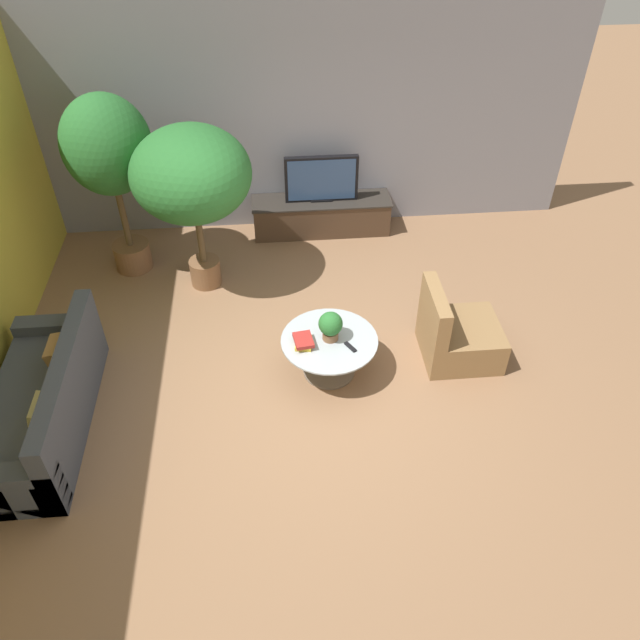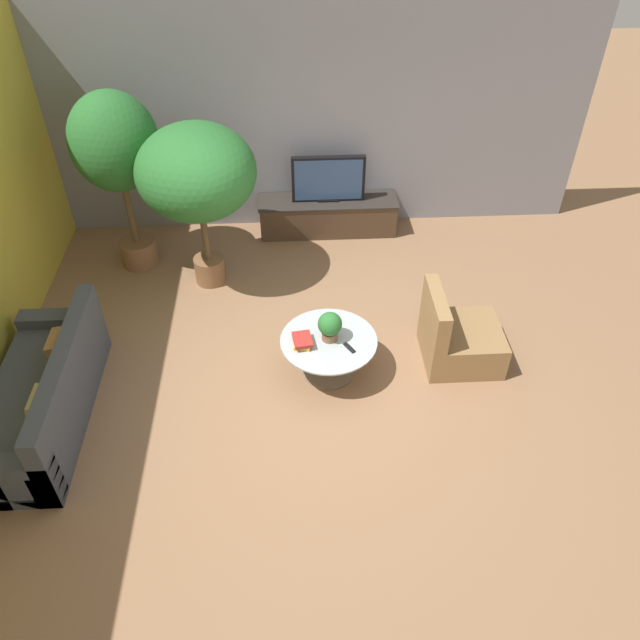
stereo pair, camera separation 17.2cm
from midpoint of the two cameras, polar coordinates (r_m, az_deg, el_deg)
name	(u,v)px [view 1 (the left image)]	position (r m, az deg, el deg)	size (l,w,h in m)	color
ground_plane	(316,385)	(6.50, -1.13, -6.01)	(24.00, 24.00, 0.00)	#8C6647
back_wall_stone	(294,118)	(8.36, -3.05, 17.95)	(7.40, 0.12, 3.00)	gray
media_console	(321,215)	(8.66, -0.45, 9.59)	(1.87, 0.50, 0.48)	#473323
television	(321,179)	(8.39, -0.47, 12.74)	(0.97, 0.13, 0.63)	black
coffee_table	(329,349)	(6.42, 0.09, -2.71)	(0.99, 0.99, 0.46)	#756656
couch_by_wall	(44,405)	(6.52, -24.61, -7.10)	(0.84, 2.08, 0.84)	#3D424C
armchair_wicker	(456,335)	(6.78, 11.66, -1.40)	(0.80, 0.76, 0.86)	olive
potted_palm_tall	(108,153)	(7.68, -19.41, 14.23)	(1.01, 1.01, 2.24)	brown
potted_palm_corner	(191,177)	(7.18, -12.37, 12.68)	(1.34, 1.34, 2.02)	brown
potted_plant_tabletop	(331,325)	(6.22, 0.18, -0.51)	(0.25, 0.25, 0.32)	brown
book_stack	(304,341)	(6.24, -2.31, -1.98)	(0.21, 0.26, 0.08)	gold
remote_black	(350,347)	(6.23, 2.01, -2.49)	(0.04, 0.16, 0.02)	black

